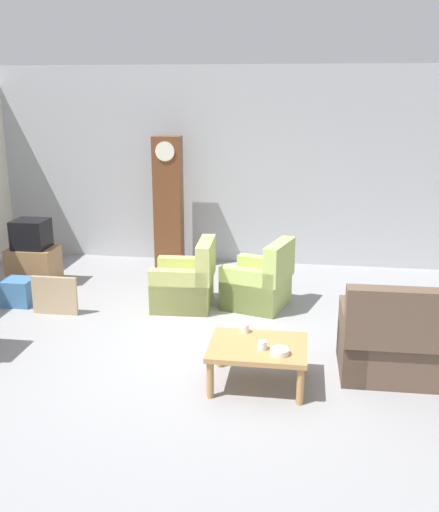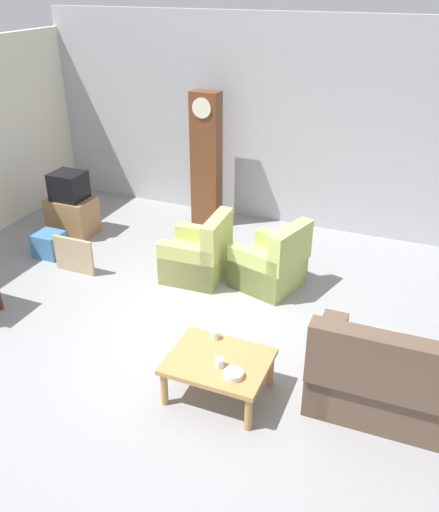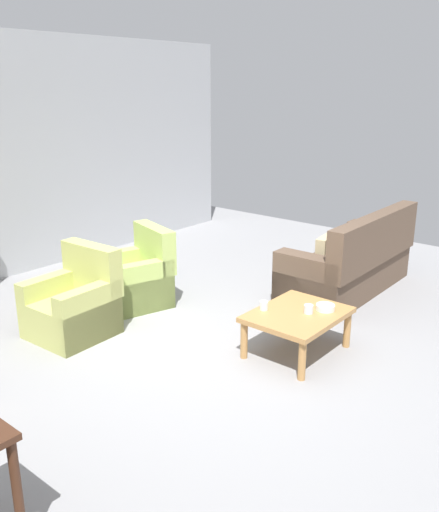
{
  "view_description": "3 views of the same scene",
  "coord_description": "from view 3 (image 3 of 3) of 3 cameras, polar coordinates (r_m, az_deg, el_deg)",
  "views": [
    {
      "loc": [
        0.96,
        -5.96,
        2.85
      ],
      "look_at": [
        -0.02,
        0.7,
        0.9
      ],
      "focal_mm": 40.98,
      "sensor_mm": 36.0,
      "label": 1
    },
    {
      "loc": [
        2.12,
        -4.43,
        3.68
      ],
      "look_at": [
        0.18,
        0.26,
        0.98
      ],
      "focal_mm": 37.54,
      "sensor_mm": 36.0,
      "label": 2
    },
    {
      "loc": [
        -3.7,
        -3.29,
        2.53
      ],
      "look_at": [
        0.37,
        0.11,
        0.88
      ],
      "focal_mm": 38.81,
      "sensor_mm": 36.0,
      "label": 3
    }
  ],
  "objects": [
    {
      "name": "ground_plane",
      "position": [
        5.56,
        -1.6,
        -9.76
      ],
      "size": [
        10.4,
        10.4,
        0.0
      ],
      "primitive_type": "plane",
      "color": "gray"
    },
    {
      "name": "couch_floral",
      "position": [
        7.16,
        13.37,
        -0.88
      ],
      "size": [
        2.11,
        0.91,
        1.04
      ],
      "color": "brown",
      "rests_on": "ground_plane"
    },
    {
      "name": "armchair_olive_near",
      "position": [
        6.0,
        -14.74,
        -5.06
      ],
      "size": [
        0.82,
        0.8,
        0.92
      ],
      "color": "#B7BC66",
      "rests_on": "ground_plane"
    },
    {
      "name": "armchair_olive_far",
      "position": [
        6.66,
        -8.68,
        -2.39
      ],
      "size": [
        0.98,
        0.95,
        0.92
      ],
      "color": "#AFC665",
      "rests_on": "ground_plane"
    },
    {
      "name": "coffee_table_wood",
      "position": [
        5.44,
        8.04,
        -6.35
      ],
      "size": [
        0.96,
        0.76,
        0.42
      ],
      "color": "#B27F47",
      "rests_on": "ground_plane"
    },
    {
      "name": "cup_white_porcelain",
      "position": [
        5.42,
        4.6,
        -5.12
      ],
      "size": [
        0.08,
        0.08,
        0.09
      ],
      "primitive_type": "cylinder",
      "color": "white",
      "rests_on": "coffee_table_wood"
    },
    {
      "name": "cup_blue_rimmed",
      "position": [
        5.4,
        9.17,
        -5.42
      ],
      "size": [
        0.09,
        0.09,
        0.08
      ],
      "primitive_type": "cylinder",
      "color": "silver",
      "rests_on": "coffee_table_wood"
    },
    {
      "name": "bowl_white_stacked",
      "position": [
        5.5,
        10.85,
        -5.22
      ],
      "size": [
        0.18,
        0.18,
        0.06
      ],
      "primitive_type": "cylinder",
      "color": "white",
      "rests_on": "coffee_table_wood"
    }
  ]
}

